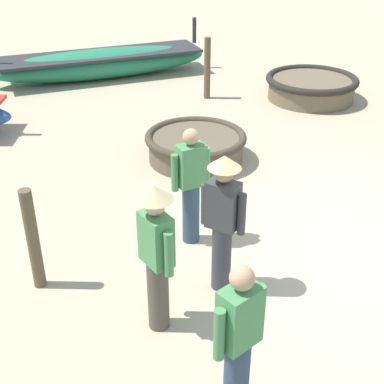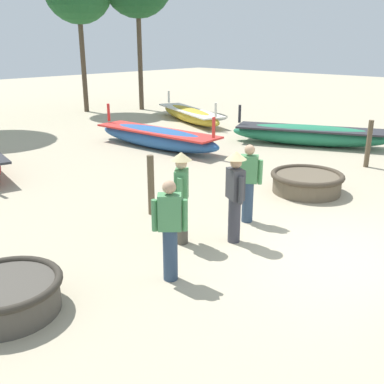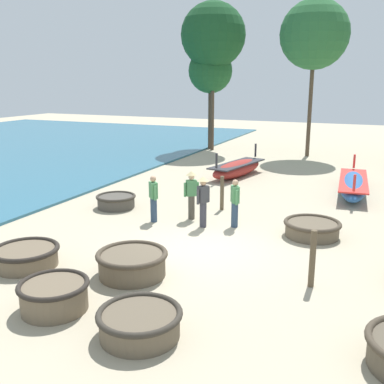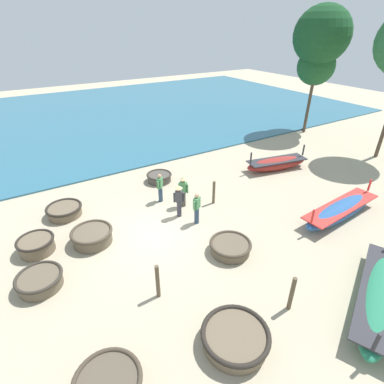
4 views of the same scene
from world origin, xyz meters
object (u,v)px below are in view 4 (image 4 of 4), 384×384
object	(u,v)px
fisherman_by_coracle	(179,199)
tree_rightmost	(316,66)
fisherman_hauling	(160,187)
tree_tall_back	(322,35)
fisherman_with_hat	(183,189)
coracle_upturned	(235,337)
mooring_post_shoreline	(214,192)
coracle_nearest	(40,280)
coracle_front_left	(230,247)
fisherman_standing_left	(197,208)
long_boat_ochre_hull	(340,210)
mooring_post_mid_beach	(292,294)
long_boat_blue_hull	(277,163)
coracle_far_left	(36,245)
coracle_weathered	(159,177)
coracle_far_right	(92,236)
long_boat_white_hull	(379,295)
mooring_post_inland	(158,281)
coracle_tilted	(64,210)

from	to	relation	value
fisherman_by_coracle	tree_rightmost	distance (m)	17.55
fisherman_hauling	tree_tall_back	size ratio (longest dim) A/B	0.17
fisherman_with_hat	fisherman_hauling	bearing A→B (deg)	-142.81
coracle_upturned	fisherman_with_hat	size ratio (longest dim) A/B	1.21
fisherman_hauling	mooring_post_shoreline	world-z (taller)	fisherman_hauling
coracle_nearest	fisherman_by_coracle	bearing A→B (deg)	101.78
fisherman_by_coracle	tree_rightmost	xyz separation A→B (m)	(-5.99, 15.94, 4.21)
coracle_front_left	tree_tall_back	distance (m)	18.89
fisherman_hauling	fisherman_standing_left	bearing A→B (deg)	11.72
fisherman_with_hat	coracle_nearest	bearing A→B (deg)	-73.97
fisherman_hauling	long_boat_ochre_hull	bearing A→B (deg)	49.10
coracle_front_left	mooring_post_mid_beach	world-z (taller)	mooring_post_mid_beach
coracle_nearest	long_boat_blue_hull	world-z (taller)	long_boat_blue_hull
tree_rightmost	coracle_far_left	bearing A→B (deg)	-76.79
coracle_weathered	fisherman_with_hat	distance (m)	3.21
fisherman_hauling	fisherman_with_hat	xyz separation A→B (m)	(1.03, 0.78, 0.12)
long_boat_ochre_hull	fisherman_standing_left	world-z (taller)	fisherman_standing_left
coracle_far_right	long_boat_white_hull	xyz separation A→B (m)	(8.17, 7.18, 0.04)
coracle_far_left	long_boat_blue_hull	size ratio (longest dim) A/B	0.34
fisherman_by_coracle	mooring_post_shoreline	distance (m)	2.12
coracle_front_left	tree_tall_back	xyz separation A→B (m)	(-9.01, 14.99, 7.12)
fisherman_hauling	mooring_post_mid_beach	world-z (taller)	fisherman_hauling
long_boat_white_hull	tree_tall_back	bearing A→B (deg)	137.66
long_boat_ochre_hull	coracle_far_left	bearing A→B (deg)	-110.87
long_boat_blue_hull	mooring_post_inland	size ratio (longest dim) A/B	3.16
coracle_front_left	long_boat_blue_hull	xyz separation A→B (m)	(-4.78, 7.42, 0.14)
coracle_front_left	long_boat_blue_hull	bearing A→B (deg)	122.83
coracle_nearest	tree_rightmost	size ratio (longest dim) A/B	0.24
mooring_post_shoreline	long_boat_ochre_hull	bearing A→B (deg)	46.77
mooring_post_mid_beach	fisherman_hauling	bearing A→B (deg)	-176.24
mooring_post_mid_beach	long_boat_white_hull	bearing A→B (deg)	62.39
long_boat_blue_hull	mooring_post_mid_beach	world-z (taller)	long_boat_blue_hull
fisherman_by_coracle	coracle_nearest	bearing A→B (deg)	-78.22
coracle_upturned	coracle_tilted	size ratio (longest dim) A/B	1.20
coracle_weathered	tree_tall_back	distance (m)	16.41
long_boat_ochre_hull	mooring_post_mid_beach	xyz separation A→B (m)	(2.51, -6.17, 0.30)
coracle_nearest	mooring_post_shoreline	bearing A→B (deg)	99.63
coracle_upturned	fisherman_hauling	size ratio (longest dim) A/B	1.29
coracle_upturned	fisherman_hauling	bearing A→B (deg)	168.18
coracle_far_left	long_boat_blue_hull	bearing A→B (deg)	92.52
coracle_nearest	fisherman_by_coracle	xyz separation A→B (m)	(-1.33, 6.39, 0.67)
mooring_post_inland	coracle_far_left	bearing A→B (deg)	-145.60
coracle_front_left	mooring_post_inland	distance (m)	3.56
coracle_nearest	fisherman_standing_left	distance (m)	6.83
coracle_tilted	mooring_post_shoreline	size ratio (longest dim) A/B	1.34
fisherman_hauling	coracle_upturned	bearing A→B (deg)	-11.82
long_boat_white_hull	tree_rightmost	distance (m)	19.61
coracle_tilted	coracle_far_left	bearing A→B (deg)	-34.76
coracle_far_right	mooring_post_mid_beach	distance (m)	8.16
coracle_far_left	mooring_post_shoreline	distance (m)	8.36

